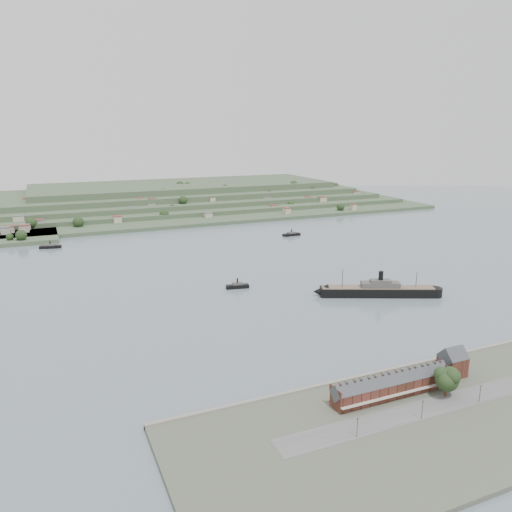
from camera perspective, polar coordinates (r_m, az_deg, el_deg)
name	(u,v)px	position (r m, az deg, el deg)	size (l,w,h in m)	color
ground	(255,286)	(365.01, -0.11, -3.40)	(1400.00, 1400.00, 0.00)	slate
near_shore	(441,415)	(220.57, 20.35, -16.67)	(220.00, 80.00, 2.60)	#4C5142
terrace_row	(391,385)	(223.74, 15.19, -14.06)	(55.60, 9.80, 11.07)	#412317
gabled_building	(453,362)	(248.95, 21.54, -11.22)	(10.40, 10.18, 14.09)	#412317
far_peninsula	(165,199)	(738.01, -10.31, 6.40)	(760.00, 309.00, 30.00)	#3C5438
steamship	(374,291)	(351.14, 13.38, -3.87)	(83.29, 43.69, 21.22)	black
tugboat	(237,286)	(358.88, -2.14, -3.43)	(16.98, 7.40, 7.40)	black
ferry_west	(50,246)	(516.81, -22.45, 1.02)	(20.40, 8.97, 7.40)	black
ferry_east	(291,234)	(534.63, 4.07, 2.50)	(19.58, 5.67, 7.31)	black
fig_tree	(448,379)	(228.77, 21.13, -12.95)	(12.04, 10.43, 13.44)	#3E2C1C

